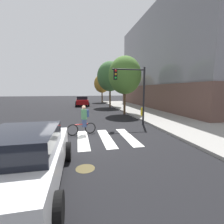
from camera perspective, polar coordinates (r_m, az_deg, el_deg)
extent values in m
plane|color=black|center=(8.57, -14.33, -9.80)|extent=(120.00, 120.00, 0.00)
cube|color=gray|center=(11.96, 32.87, -5.41)|extent=(6.50, 50.00, 0.15)
cube|color=silver|center=(8.85, -26.68, -9.82)|extent=(0.55, 3.39, 0.01)
cube|color=silver|center=(8.62, -18.66, -9.83)|extent=(0.55, 3.39, 0.01)
cube|color=silver|center=(8.56, -10.37, -9.66)|extent=(0.55, 3.39, 0.01)
cube|color=silver|center=(8.68, -2.15, -9.28)|extent=(0.55, 3.39, 0.01)
cube|color=silver|center=(8.96, 5.68, -8.75)|extent=(0.55, 3.39, 0.01)
cylinder|color=#473D1E|center=(5.64, -9.56, -19.35)|extent=(0.64, 0.64, 0.01)
cube|color=silver|center=(4.94, -28.68, -15.60)|extent=(1.88, 4.61, 0.70)
cube|color=black|center=(4.60, -29.75, -9.14)|extent=(1.67, 2.21, 0.55)
cylinder|color=black|center=(6.67, -32.87, -13.01)|extent=(0.24, 0.68, 0.68)
cylinder|color=black|center=(6.24, -15.70, -13.40)|extent=(0.24, 0.68, 0.68)
cylinder|color=black|center=(3.67, -19.21, -30.28)|extent=(0.24, 0.68, 0.68)
cube|color=maroon|center=(26.13, -10.70, 3.71)|extent=(1.83, 4.53, 0.69)
cube|color=black|center=(25.95, -10.73, 5.04)|extent=(1.63, 2.17, 0.54)
cylinder|color=black|center=(27.59, -12.74, 3.16)|extent=(0.24, 0.67, 0.67)
cylinder|color=black|center=(27.64, -8.81, 3.27)|extent=(0.24, 0.67, 0.67)
cylinder|color=black|center=(24.71, -12.78, 2.61)|extent=(0.24, 0.67, 0.67)
cylinder|color=black|center=(24.76, -8.39, 2.73)|extent=(0.24, 0.67, 0.67)
torus|color=black|center=(9.55, -7.78, -5.72)|extent=(0.66, 0.22, 0.66)
torus|color=black|center=(9.29, -13.98, -6.29)|extent=(0.66, 0.22, 0.66)
cylinder|color=red|center=(9.34, -10.88, -4.34)|extent=(0.88, 0.26, 0.05)
cylinder|color=red|center=(9.37, -9.96, -3.85)|extent=(0.04, 0.04, 0.45)
cube|color=#384772|center=(9.36, -9.97, -3.55)|extent=(0.26, 0.32, 0.56)
cube|color=#3F724C|center=(9.28, -10.03, -0.82)|extent=(0.32, 0.41, 0.56)
sphere|color=tan|center=(9.23, -10.09, 1.63)|extent=(0.22, 0.22, 0.22)
cube|color=navy|center=(9.32, -8.98, -0.45)|extent=(0.22, 0.31, 0.40)
cylinder|color=black|center=(12.00, 11.32, 5.55)|extent=(0.14, 0.14, 4.20)
cylinder|color=black|center=(11.65, 5.97, 14.95)|extent=(2.40, 0.10, 0.10)
cube|color=black|center=(11.36, 1.21, 13.40)|extent=(0.24, 0.20, 0.76)
sphere|color=red|center=(11.28, 1.34, 14.66)|extent=(0.14, 0.14, 0.14)
sphere|color=gold|center=(11.25, 1.34, 13.45)|extent=(0.14, 0.14, 0.14)
sphere|color=green|center=(11.23, 1.34, 12.23)|extent=(0.14, 0.14, 0.14)
cylinder|color=gold|center=(15.28, 10.65, -0.05)|extent=(0.22, 0.22, 0.65)
sphere|color=gold|center=(15.24, 10.68, 1.31)|extent=(0.18, 0.18, 0.18)
cylinder|color=gold|center=(15.34, 11.20, 0.09)|extent=(0.12, 0.09, 0.09)
cylinder|color=#4C3823|center=(16.85, 4.52, 3.81)|extent=(0.24, 0.24, 2.71)
ellipsoid|color=#47722D|center=(16.87, 4.63, 13.00)|extent=(3.37, 3.37, 3.88)
cylinder|color=#4C3823|center=(23.63, -0.72, 5.40)|extent=(0.24, 0.24, 3.00)
ellipsoid|color=#386033|center=(23.68, -0.74, 12.66)|extent=(3.74, 3.74, 4.30)
cylinder|color=#4C3823|center=(32.24, -3.58, 5.67)|extent=(0.24, 0.24, 2.52)
ellipsoid|color=olive|center=(32.23, -3.62, 10.14)|extent=(3.14, 3.14, 3.61)
cube|color=brown|center=(27.83, 28.24, 5.05)|extent=(17.15, 23.16, 3.20)
cube|color=slate|center=(28.38, 29.17, 18.49)|extent=(16.80, 22.70, 10.02)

